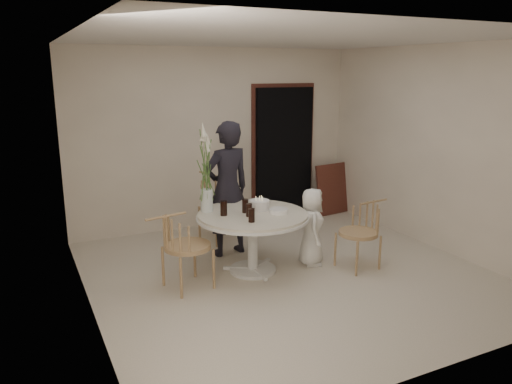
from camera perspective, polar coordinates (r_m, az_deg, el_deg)
name	(u,v)px	position (r m, az deg, el deg)	size (l,w,h in m)	color
ground	(288,273)	(6.06, 3.69, -9.26)	(4.50, 4.50, 0.00)	beige
room_shell	(290,139)	(5.63, 3.95, 6.10)	(4.50, 4.50, 4.50)	silver
doorway	(284,153)	(8.16, 3.20, 4.46)	(1.00, 0.10, 2.10)	black
door_trim	(283,149)	(8.18, 3.06, 4.92)	(1.12, 0.03, 2.22)	brown
table	(253,222)	(5.90, -0.38, -3.50)	(1.33, 1.33, 0.73)	silver
picture_frame	(332,189)	(8.49, 8.71, 0.35)	(0.63, 0.04, 0.84)	brown
chair_far	(215,197)	(7.13, -4.74, -0.58)	(0.59, 0.62, 0.93)	#A37558
chair_right	(366,225)	(6.24, 12.42, -3.65)	(0.53, 0.49, 0.83)	#A37558
chair_left	(177,240)	(5.48, -9.01, -5.49)	(0.59, 0.55, 0.89)	#A37558
girl	(227,189)	(6.43, -3.30, 0.34)	(0.64, 0.42, 1.75)	black
boy	(312,227)	(6.20, 6.38, -3.98)	(0.47, 0.31, 0.97)	white
birthday_cake	(260,205)	(6.01, 0.41, -1.48)	(0.24, 0.24, 0.17)	white
cola_tumbler_a	(249,210)	(5.72, -0.81, -2.08)	(0.07, 0.07, 0.15)	black
cola_tumbler_b	(252,215)	(5.51, -0.51, -2.68)	(0.07, 0.07, 0.15)	black
cola_tumbler_c	(224,208)	(5.77, -3.71, -1.86)	(0.08, 0.08, 0.17)	black
cola_tumbler_d	(245,206)	(5.87, -1.24, -1.60)	(0.08, 0.08, 0.16)	black
plate_stack	(279,211)	(5.87, 2.60, -2.18)	(0.22, 0.22, 0.05)	white
flower_vase	(206,172)	(5.86, -5.72, 2.24)	(0.14, 0.14, 1.07)	silver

